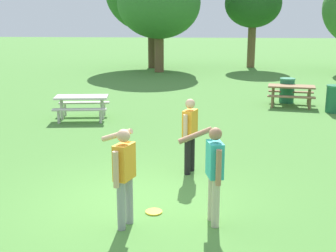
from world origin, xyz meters
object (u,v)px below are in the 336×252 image
at_px(trash_can_further_along, 287,90).
at_px(picnic_table_far, 291,91).
at_px(trash_can_beside_table, 334,99).
at_px(tree_far_right, 253,4).
at_px(person_bystander, 214,168).
at_px(picnic_table_near, 82,102).
at_px(person_catcher, 190,131).
at_px(person_thrower, 124,170).
at_px(frisbee, 154,212).
at_px(tree_broad_center, 159,3).

bearing_deg(trash_can_further_along, picnic_table_far, -86.24).
relative_size(trash_can_beside_table, tree_far_right, 0.17).
distance_m(person_bystander, picnic_table_far, 10.67).
bearing_deg(trash_can_beside_table, picnic_table_near, -168.66).
xyz_separation_m(person_catcher, picnic_table_far, (3.60, 7.73, -0.38)).
xyz_separation_m(person_thrower, tree_far_right, (4.37, 23.12, 3.03)).
xyz_separation_m(person_thrower, picnic_table_near, (-2.70, 7.60, -0.40)).
relative_size(person_catcher, picnic_table_near, 0.88).
relative_size(person_catcher, trash_can_beside_table, 1.71).
height_order(person_bystander, picnic_table_near, person_bystander).
relative_size(picnic_table_far, trash_can_beside_table, 2.00).
height_order(frisbee, picnic_table_far, picnic_table_far).
bearing_deg(person_thrower, trash_can_further_along, 67.63).
bearing_deg(trash_can_further_along, person_thrower, -112.37).
xyz_separation_m(tree_broad_center, tree_far_right, (5.70, 2.86, 0.01)).
relative_size(person_thrower, person_bystander, 1.00).
bearing_deg(person_catcher, trash_can_further_along, 66.96).
xyz_separation_m(person_catcher, person_bystander, (0.45, -2.45, 0.02)).
bearing_deg(picnic_table_near, person_thrower, -70.43).
height_order(tree_broad_center, tree_far_right, tree_broad_center).
bearing_deg(picnic_table_near, trash_can_beside_table, 11.34).
distance_m(person_thrower, picnic_table_near, 8.07).
distance_m(picnic_table_far, tree_broad_center, 12.00).
relative_size(person_bystander, picnic_table_far, 0.86).
bearing_deg(frisbee, person_thrower, -127.37).
xyz_separation_m(person_catcher, trash_can_beside_table, (4.90, 6.66, -0.46)).
distance_m(person_catcher, trash_can_beside_table, 8.28).
distance_m(trash_can_further_along, tree_broad_center, 11.48).
bearing_deg(person_catcher, person_thrower, -110.20).
distance_m(person_catcher, tree_broad_center, 18.01).
bearing_deg(tree_far_right, person_bystander, -97.30).
bearing_deg(tree_broad_center, person_thrower, -86.22).
bearing_deg(person_bystander, trash_can_further_along, 73.98).
bearing_deg(tree_far_right, person_catcher, -99.40).
height_order(person_catcher, frisbee, person_catcher).
bearing_deg(person_catcher, trash_can_beside_table, 53.67).
xyz_separation_m(person_bystander, tree_broad_center, (-2.77, 20.05, 3.02)).
bearing_deg(person_thrower, trash_can_beside_table, 57.77).
height_order(picnic_table_far, trash_can_beside_table, trash_can_beside_table).
xyz_separation_m(person_bystander, picnic_table_near, (-4.13, 7.39, -0.40)).
bearing_deg(person_thrower, person_bystander, 8.40).
relative_size(person_thrower, person_catcher, 1.00).
height_order(person_thrower, picnic_table_far, person_thrower).
bearing_deg(picnic_table_far, person_bystander, -107.18).
bearing_deg(trash_can_further_along, picnic_table_near, -154.63).
bearing_deg(person_bystander, tree_far_right, 82.70).
distance_m(person_bystander, picnic_table_near, 8.47).
distance_m(person_bystander, frisbee, 1.43).
xyz_separation_m(trash_can_further_along, tree_broad_center, (-5.88, 9.23, 3.50)).
xyz_separation_m(trash_can_beside_table, tree_broad_center, (-7.21, 10.94, 3.50)).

